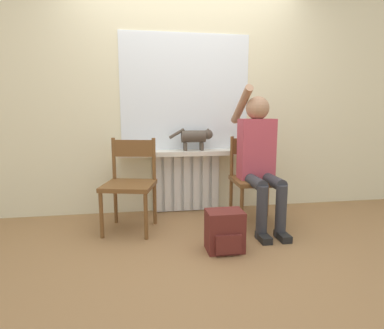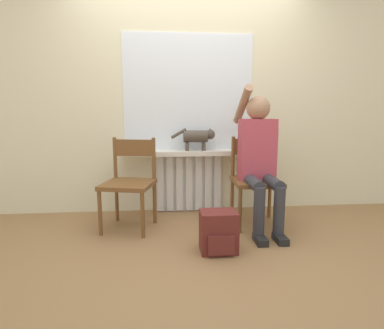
% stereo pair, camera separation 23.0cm
% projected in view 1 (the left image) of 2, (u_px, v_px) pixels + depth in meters
% --- Properties ---
extents(ground_plane, '(12.00, 12.00, 0.00)m').
position_uv_depth(ground_plane, '(208.00, 253.00, 2.58)').
color(ground_plane, olive).
extents(wall_with_window, '(7.00, 0.06, 2.70)m').
position_uv_depth(wall_with_window, '(185.00, 91.00, 3.55)').
color(wall_with_window, beige).
rests_on(wall_with_window, ground_plane).
extents(radiator, '(0.76, 0.08, 0.65)m').
position_uv_depth(radiator, '(186.00, 183.00, 3.65)').
color(radiator, silver).
rests_on(radiator, ground_plane).
extents(windowsill, '(1.48, 0.24, 0.05)m').
position_uv_depth(windowsill, '(187.00, 153.00, 3.52)').
color(windowsill, silver).
rests_on(windowsill, radiator).
extents(window_glass, '(1.42, 0.01, 1.26)m').
position_uv_depth(window_glass, '(186.00, 92.00, 3.52)').
color(window_glass, white).
rests_on(window_glass, windowsill).
extents(chair_left, '(0.55, 0.55, 0.87)m').
position_uv_depth(chair_left, '(130.00, 182.00, 3.04)').
color(chair_left, brown).
rests_on(chair_left, ground_plane).
extents(chair_right, '(0.47, 0.47, 0.87)m').
position_uv_depth(chair_right, '(255.00, 178.00, 3.25)').
color(chair_right, brown).
rests_on(chair_right, ground_plane).
extents(person, '(0.36, 0.97, 1.38)m').
position_uv_depth(person, '(259.00, 154.00, 3.10)').
color(person, '#333338').
rests_on(person, ground_plane).
extents(cat, '(0.48, 0.13, 0.25)m').
position_uv_depth(cat, '(196.00, 137.00, 3.49)').
color(cat, '#4C4238').
rests_on(cat, windowsill).
extents(backpack, '(0.30, 0.25, 0.34)m').
position_uv_depth(backpack, '(225.00, 231.00, 2.60)').
color(backpack, maroon).
rests_on(backpack, ground_plane).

